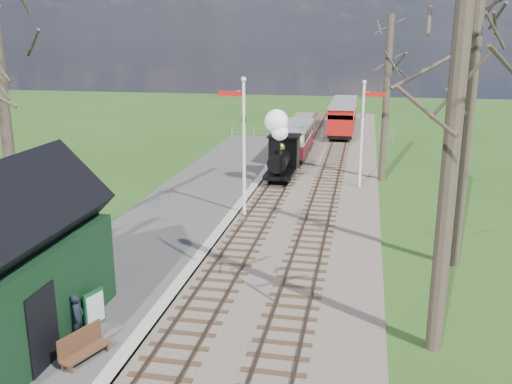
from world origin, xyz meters
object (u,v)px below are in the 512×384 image
semaphore_near (242,137)px  red_carriage_a (342,120)px  sign_board (94,308)px  station_shed (6,266)px  semaphore_far (364,126)px  bench (82,346)px  coach (295,139)px  locomotive (281,149)px  red_carriage_b (345,112)px  person (78,317)px

semaphore_near → red_carriage_a: bearing=80.9°
semaphore_near → sign_board: semaphore_near is taller
station_shed → semaphore_far: bearing=64.3°
semaphore_near → semaphore_far: bearing=49.4°
red_carriage_a → bench: size_ratio=3.56×
coach → red_carriage_a: bearing=73.0°
semaphore_far → sign_board: bearing=-112.3°
bench → locomotive: bearing=83.8°
semaphore_near → red_carriage_b: bearing=82.8°
coach → semaphore_near: bearing=-93.5°
station_shed → red_carriage_a: size_ratio=1.26×
sign_board → person: 0.76m
person → sign_board: bearing=-17.0°
coach → red_carriage_b: size_ratio=1.29×
red_carriage_a → sign_board: 32.40m
red_carriage_a → red_carriage_b: 5.50m
station_shed → person: 2.22m
coach → red_carriage_b: bearing=79.5°
semaphore_far → sign_board: semaphore_far is taller
locomotive → bench: locomotive is taller
semaphore_near → sign_board: (-1.78, -10.90, -2.91)m
semaphore_far → coach: (-4.37, 6.59, -1.98)m
red_carriage_a → bench: red_carriage_a is taller
red_carriage_a → red_carriage_b: bearing=90.0°
semaphore_near → red_carriage_b: semaphore_near is taller
red_carriage_a → coach: bearing=-107.0°
station_shed → sign_board: size_ratio=6.14×
red_carriage_a → semaphore_far: bearing=-83.3°
coach → sign_board: bearing=-96.2°
locomotive → coach: locomotive is taller
station_shed → coach: 24.98m
locomotive → red_carriage_b: bearing=82.6°
locomotive → sign_board: 17.65m
semaphore_near → red_carriage_a: size_ratio=1.25×
coach → sign_board: size_ratio=6.24×
locomotive → person: locomotive is taller
semaphore_far → red_carriage_a: bearing=96.7°
station_shed → person: station_shed is taller
station_shed → bench: (2.22, -0.52, -1.71)m
red_carriage_a → person: 33.15m
red_carriage_a → sign_board: size_ratio=4.86×
coach → bench: coach is taller
station_shed → semaphore_near: 12.58m
station_shed → locomotive: bearing=77.0°
semaphore_near → coach: 12.81m
semaphore_near → bench: bearing=-95.9°
station_shed → red_carriage_b: station_shed is taller
station_shed → semaphore_near: (3.53, 12.00, 1.35)m
semaphore_far → bench: size_ratio=4.08×
person → station_shed: bearing=92.2°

